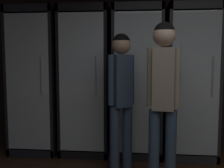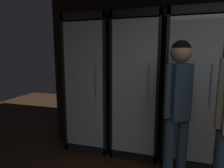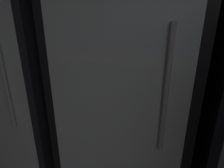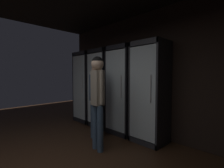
% 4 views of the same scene
% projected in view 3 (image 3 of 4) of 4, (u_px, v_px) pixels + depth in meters
% --- Properties ---
extents(cooler_far_left, '(0.67, 0.59, 2.06)m').
position_uv_depth(cooler_far_left, '(25.00, 81.00, 1.17)').
color(cooler_far_left, black).
rests_on(cooler_far_left, ground).
extents(cooler_left, '(0.67, 0.59, 2.06)m').
position_uv_depth(cooler_left, '(126.00, 91.00, 1.01)').
color(cooler_left, black).
rests_on(cooler_left, ground).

